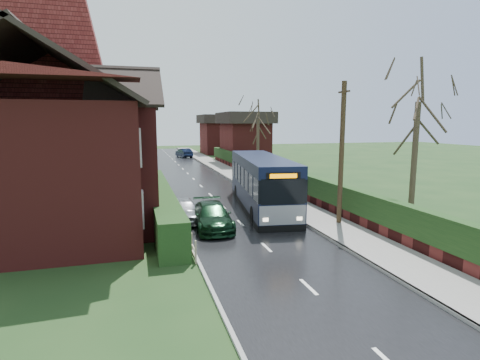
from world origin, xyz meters
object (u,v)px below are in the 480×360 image
object	(u,v)px
bus	(262,183)
telegraph_pole	(342,154)
car_silver	(184,210)
car_green	(212,216)
bus_stop_sign	(275,179)
brick_house	(62,139)

from	to	relation	value
bus	telegraph_pole	world-z (taller)	telegraph_pole
car_silver	car_green	world-z (taller)	car_green
bus_stop_sign	telegraph_pole	distance (m)	5.96
bus	bus_stop_sign	xyz separation A→B (m)	(1.19, 0.78, 0.06)
car_silver	bus	bearing A→B (deg)	17.23
bus_stop_sign	car_green	bearing A→B (deg)	-118.09
bus	bus_stop_sign	world-z (taller)	bus
car_silver	telegraph_pole	world-z (taller)	telegraph_pole
car_green	telegraph_pole	distance (m)	7.18
telegraph_pole	bus_stop_sign	bearing A→B (deg)	102.78
car_silver	telegraph_pole	size ratio (longest dim) A/B	0.50
car_silver	bus_stop_sign	bearing A→B (deg)	20.21
car_silver	telegraph_pole	xyz separation A→B (m)	(7.60, -2.92, 3.04)
bus_stop_sign	car_silver	bearing A→B (deg)	-136.53
bus	car_green	size ratio (longest dim) A/B	2.48
car_silver	car_green	size ratio (longest dim) A/B	0.84
brick_house	car_silver	xyz separation A→B (m)	(5.93, -1.51, -3.76)
brick_house	telegraph_pole	distance (m)	14.26
car_green	telegraph_pole	world-z (taller)	telegraph_pole
brick_house	telegraph_pole	bearing A→B (deg)	-18.13
brick_house	telegraph_pole	xyz separation A→B (m)	(13.53, -4.43, -0.72)
bus	car_green	xyz separation A→B (m)	(-3.79, -3.48, -0.95)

